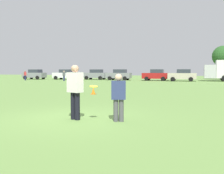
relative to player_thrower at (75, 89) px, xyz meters
The scene contains 14 objects.
ground_plane 1.05m from the player_thrower, 117.00° to the left, with size 152.19×152.19×0.00m, color #6B9347.
player_thrower is the anchor object (origin of this frame).
player_defender 1.47m from the player_thrower, ahead, with size 0.51×0.39×1.52m.
frisbee 0.72m from the player_thrower, ahead, with size 0.27×0.27×0.08m.
traffic_cone 9.35m from the player_thrower, 110.65° to the left, with size 0.32×0.32×0.48m.
parked_car_near_left 42.08m from the player_thrower, 128.47° to the left, with size 4.28×2.37×1.82m.
parked_car_mid_left 39.47m from the player_thrower, 120.88° to the left, with size 4.28×2.37×1.82m.
parked_car_center 38.50m from the player_thrower, 112.87° to the left, with size 4.28×2.37×1.82m.
parked_car_mid_right 35.96m from the player_thrower, 106.43° to the left, with size 4.28×2.37×1.82m.
parked_car_near_right 34.59m from the player_thrower, 96.40° to the left, with size 4.28×2.37×1.82m.
parked_car_far_right 33.58m from the player_thrower, 89.38° to the left, with size 4.28×2.37×1.82m.
bystander_sideline_watcher 33.25m from the player_thrower, 121.26° to the left, with size 0.50×0.41×1.60m.
bystander_far_jogger 37.41m from the player_thrower, 130.97° to the left, with size 0.51×0.44×1.61m.
tree_west_oak 44.04m from the player_thrower, 81.58° to the left, with size 3.74×3.74×6.07m.
Camera 1 is at (4.24, -7.90, 1.63)m, focal length 42.08 mm.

